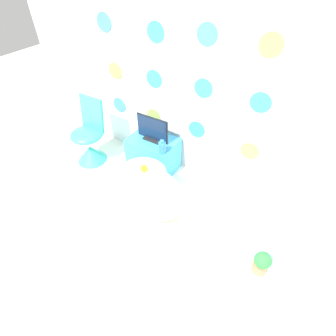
{
  "coord_description": "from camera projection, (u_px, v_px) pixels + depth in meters",
  "views": [
    {
      "loc": [
        1.36,
        -0.63,
        2.35
      ],
      "look_at": [
        0.44,
        0.85,
        0.8
      ],
      "focal_mm": 28.0,
      "sensor_mm": 36.0,
      "label": 1
    }
  ],
  "objects": [
    {
      "name": "side_table",
      "position": [
        254.0,
        279.0,
        1.93
      ],
      "size": [
        0.39,
        0.34,
        0.59
      ],
      "color": "#99E0D8",
      "rests_on": "ground_plane"
    },
    {
      "name": "tv",
      "position": [
        152.0,
        130.0,
        3.16
      ],
      "size": [
        0.43,
        0.12,
        0.32
      ],
      "color": "black",
      "rests_on": "tv_cabinet"
    },
    {
      "name": "vase",
      "position": [
        162.0,
        147.0,
        3.01
      ],
      "size": [
        0.09,
        0.09,
        0.17
      ],
      "color": "#2D72B7",
      "rests_on": "tv_cabinet"
    },
    {
      "name": "tv_cabinet",
      "position": [
        153.0,
        154.0,
        3.4
      ],
      "size": [
        0.6,
        0.43,
        0.45
      ],
      "color": "#389ED6",
      "rests_on": "ground_plane"
    },
    {
      "name": "rubber_duck",
      "position": [
        144.0,
        168.0,
        2.64
      ],
      "size": [
        0.08,
        0.09,
        0.09
      ],
      "color": "yellow",
      "rests_on": "bathtub"
    },
    {
      "name": "potted_plant_left",
      "position": [
        262.0,
        263.0,
        1.77
      ],
      "size": [
        0.11,
        0.11,
        0.19
      ],
      "color": "#8C6B4C",
      "rests_on": "side_table"
    },
    {
      "name": "bathtub",
      "position": [
        143.0,
        190.0,
        2.85
      ],
      "size": [
        0.99,
        0.63,
        0.55
      ],
      "color": "white",
      "rests_on": "ground_plane"
    },
    {
      "name": "ground_plane",
      "position": [
        82.0,
        265.0,
        2.5
      ],
      "size": [
        12.0,
        12.0,
        0.0
      ],
      "primitive_type": "plane",
      "color": "silver"
    },
    {
      "name": "wall_back_dotted",
      "position": [
        179.0,
        68.0,
        2.78
      ],
      "size": [
        4.5,
        0.05,
        2.6
      ],
      "color": "white",
      "rests_on": "ground_plane"
    },
    {
      "name": "rug",
      "position": [
        134.0,
        215.0,
        2.94
      ],
      "size": [
        1.32,
        0.8,
        0.01
      ],
      "color": "silver",
      "rests_on": "ground_plane"
    },
    {
      "name": "chair",
      "position": [
        90.0,
        143.0,
        3.49
      ],
      "size": [
        0.42,
        0.42,
        0.88
      ],
      "color": "#38B2A3",
      "rests_on": "ground_plane"
    }
  ]
}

